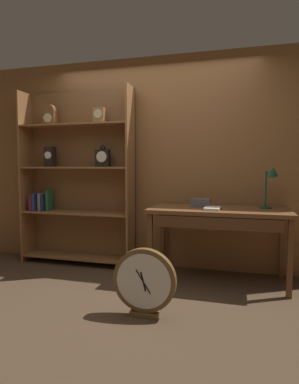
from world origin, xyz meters
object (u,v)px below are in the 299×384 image
Objects in this scene: bookshelf at (75,178)px; toolbox_small at (201,203)px; desk_lamp at (270,180)px; round_clock_large at (144,282)px; workbench at (218,217)px; open_repair_manual at (212,208)px.

bookshelf is 10.89× the size of toolbox_small.
round_clock_large is at bearing -133.90° from desk_lamp.
bookshelf is at bearing 177.07° from desk_lamp.
bookshelf reaches higher than workbench.
bookshelf is 1.66m from toolbox_small.
bookshelf is 3.81× the size of round_clock_large.
workbench is at bearing 60.53° from open_repair_manual.
toolbox_small is 0.24m from open_repair_manual.
bookshelf reaches higher than open_repair_manual.
open_repair_manual is at bearing -121.61° from workbench.
bookshelf is 1.83m from open_repair_manual.
round_clock_large is (-0.54, -0.99, -0.42)m from workbench.
desk_lamp reaches higher than workbench.
desk_lamp is 0.69m from open_repair_manual.
open_repair_manual is 1.15m from round_clock_large.
toolbox_small is (-0.73, -0.02, -0.26)m from desk_lamp.
open_repair_manual is 0.38× the size of round_clock_large.
workbench is 3.16× the size of desk_lamp.
open_repair_manual is (0.14, -0.20, -0.03)m from toolbox_small.
bookshelf is 2.36m from desk_lamp.
round_clock_large is (-0.34, -1.09, -0.56)m from toolbox_small.
bookshelf is 1.89m from workbench.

